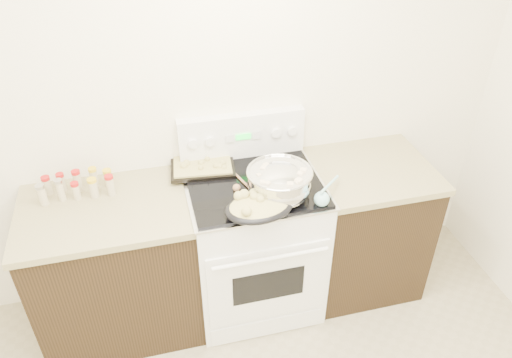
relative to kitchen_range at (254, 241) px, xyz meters
name	(u,v)px	position (x,y,z in m)	size (l,w,h in m)	color
room_shell	(255,280)	(-0.35, -1.42, 1.21)	(4.10, 3.60, 2.75)	white
counter_left	(118,268)	(-0.83, 0.01, -0.03)	(0.93, 0.67, 0.92)	black
counter_right	(362,225)	(0.73, 0.01, -0.03)	(0.73, 0.67, 0.92)	black
kitchen_range	(254,241)	(0.00, 0.00, 0.00)	(0.78, 0.73, 1.22)	white
mixing_bowl	(279,183)	(0.10, -0.16, 0.54)	(0.41, 0.41, 0.21)	silver
roasting_pan	(259,206)	(-0.04, -0.28, 0.50)	(0.39, 0.30, 0.12)	black
baking_sheet	(203,166)	(-0.26, 0.20, 0.47)	(0.40, 0.30, 0.06)	black
wooden_spoon	(237,184)	(-0.10, -0.01, 0.46)	(0.10, 0.26, 0.04)	#AD7A4F
blue_ladle	(323,197)	(0.31, -0.28, 0.49)	(0.21, 0.23, 0.10)	#92D4DA
spice_jars	(78,185)	(-0.96, 0.16, 0.49)	(0.40, 0.15, 0.13)	#BFB28C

